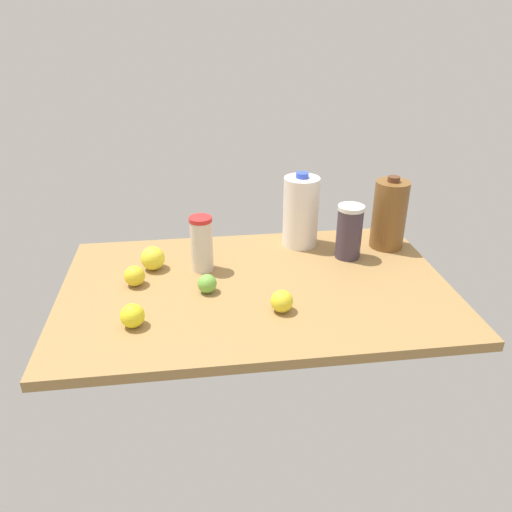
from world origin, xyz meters
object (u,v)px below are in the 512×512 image
at_px(tumbler_cup, 202,244).
at_px(lemon_beside_bowl, 282,301).
at_px(chocolate_milk_jug, 389,214).
at_px(lemon_near_front, 132,316).
at_px(lemon_by_jug, 153,258).
at_px(shaker_bottle, 349,232).
at_px(lime_loose, 207,284).
at_px(lemon_far_back, 135,276).
at_px(milk_jug, 301,212).

distance_m(tumbler_cup, lemon_beside_bowl, 0.36).
bearing_deg(chocolate_milk_jug, lemon_near_front, 24.85).
bearing_deg(lemon_by_jug, lemon_near_front, 83.53).
height_order(chocolate_milk_jug, lemon_beside_bowl, chocolate_milk_jug).
bearing_deg(lemon_beside_bowl, chocolate_milk_jug, -140.02).
bearing_deg(lemon_beside_bowl, tumbler_cup, -53.13).
relative_size(shaker_bottle, chocolate_milk_jug, 0.72).
xyz_separation_m(lime_loose, lemon_by_jug, (0.17, -0.17, 0.01)).
bearing_deg(shaker_bottle, lemon_far_back, 8.51).
xyz_separation_m(milk_jug, lemon_far_back, (0.57, 0.23, -0.09)).
relative_size(chocolate_milk_jug, lemon_far_back, 4.05).
bearing_deg(chocolate_milk_jug, tumbler_cup, 7.99).
height_order(tumbler_cup, lime_loose, tumbler_cup).
distance_m(lime_loose, lemon_by_jug, 0.24).
relative_size(tumbler_cup, lemon_near_front, 2.79).
height_order(milk_jug, lemon_beside_bowl, milk_jug).
xyz_separation_m(milk_jug, lime_loose, (0.35, 0.30, -0.10)).
bearing_deg(chocolate_milk_jug, lemon_by_jug, 4.88).
bearing_deg(lemon_far_back, lime_loose, 161.96).
distance_m(shaker_bottle, lemon_near_front, 0.78).
distance_m(lemon_far_back, lemon_near_front, 0.23).
xyz_separation_m(milk_jug, shaker_bottle, (-0.14, 0.12, -0.03)).
xyz_separation_m(tumbler_cup, lime_loose, (-0.01, 0.15, -0.06)).
height_order(shaker_bottle, lemon_far_back, shaker_bottle).
bearing_deg(lemon_far_back, tumbler_cup, -159.64).
relative_size(lime_loose, lemon_beside_bowl, 0.90).
bearing_deg(lemon_near_front, lemon_beside_bowl, -176.98).
height_order(chocolate_milk_jug, lemon_far_back, chocolate_milk_jug).
bearing_deg(tumbler_cup, chocolate_milk_jug, -172.01).
distance_m(tumbler_cup, lime_loose, 0.16).
height_order(shaker_bottle, lime_loose, shaker_bottle).
relative_size(shaker_bottle, lemon_by_jug, 2.39).
xyz_separation_m(milk_jug, tumbler_cup, (0.36, 0.15, -0.03)).
xyz_separation_m(milk_jug, lemon_by_jug, (0.52, 0.13, -0.09)).
height_order(tumbler_cup, lemon_far_back, tumbler_cup).
bearing_deg(tumbler_cup, shaker_bottle, -176.83).
bearing_deg(lemon_by_jug, lime_loose, 134.40).
relative_size(shaker_bottle, lemon_beside_bowl, 2.90).
bearing_deg(lime_loose, shaker_bottle, -160.05).
xyz_separation_m(chocolate_milk_jug, lemon_beside_bowl, (0.45, 0.38, -0.09)).
bearing_deg(lime_loose, chocolate_milk_jug, -159.58).
bearing_deg(tumbler_cup, lemon_near_front, 57.00).
bearing_deg(lime_loose, tumbler_cup, -86.80).
bearing_deg(chocolate_milk_jug, lime_loose, 20.42).
distance_m(shaker_bottle, chocolate_milk_jug, 0.18).
relative_size(milk_jug, lime_loose, 4.62).
relative_size(lemon_beside_bowl, lemon_near_front, 0.97).
relative_size(milk_jug, lemon_near_front, 4.06).
xyz_separation_m(milk_jug, chocolate_milk_jug, (-0.31, 0.06, -0.00)).
xyz_separation_m(shaker_bottle, lemon_near_front, (0.70, 0.33, -0.06)).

